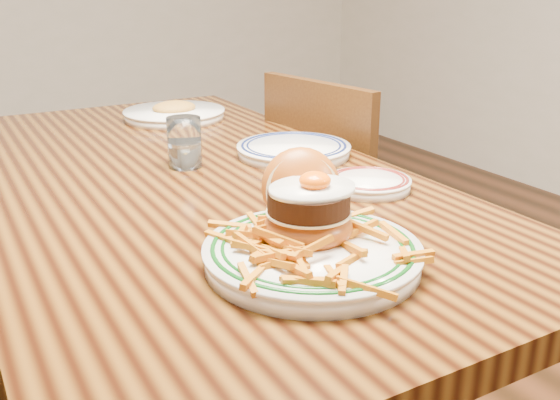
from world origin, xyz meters
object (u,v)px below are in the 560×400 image
table (186,212)px  chair_right (345,219)px  side_plate (369,182)px  main_plate (310,234)px

table → chair_right: 0.62m
table → side_plate: size_ratio=9.29×
main_plate → side_plate: (0.27, 0.21, -0.03)m
main_plate → side_plate: main_plate is taller
table → chair_right: chair_right is taller
main_plate → side_plate: bearing=61.4°
table → chair_right: size_ratio=1.81×
table → main_plate: 0.51m
main_plate → side_plate: 0.35m
table → main_plate: size_ratio=4.77×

